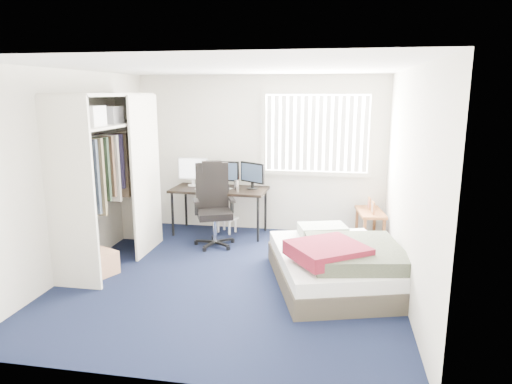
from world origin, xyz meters
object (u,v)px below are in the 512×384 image
object	(u,v)px
office_chair	(214,213)
nightstand	(370,215)
bed	(337,263)
desk	(220,186)

from	to	relation	value
office_chair	nightstand	distance (m)	2.35
office_chair	bed	distance (m)	2.17
desk	nightstand	size ratio (longest dim) A/B	2.02
desk	office_chair	distance (m)	0.63
nightstand	bed	size ratio (longest dim) A/B	0.36
office_chair	nightstand	world-z (taller)	office_chair
office_chair	bed	size ratio (longest dim) A/B	0.58
bed	desk	bearing A→B (deg)	137.20
office_chair	desk	bearing A→B (deg)	94.31
nightstand	bed	world-z (taller)	nightstand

